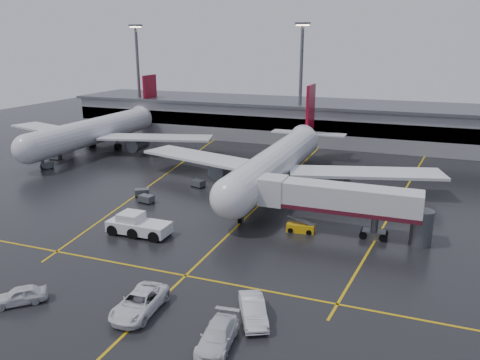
% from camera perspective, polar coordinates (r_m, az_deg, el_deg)
% --- Properties ---
extents(ground, '(220.00, 220.00, 0.00)m').
position_cam_1_polar(ground, '(66.26, 2.24, -3.04)').
color(ground, black).
rests_on(ground, ground).
extents(apron_line_centre, '(0.25, 90.00, 0.02)m').
position_cam_1_polar(apron_line_centre, '(66.25, 2.24, -3.03)').
color(apron_line_centre, gold).
rests_on(apron_line_centre, ground).
extents(apron_line_stop, '(60.00, 0.25, 0.02)m').
position_cam_1_polar(apron_line_stop, '(47.59, -6.48, -11.22)').
color(apron_line_stop, gold).
rests_on(apron_line_stop, ground).
extents(apron_line_left, '(9.99, 69.35, 0.02)m').
position_cam_1_polar(apron_line_left, '(82.89, -8.70, 0.76)').
color(apron_line_left, gold).
rests_on(apron_line_left, ground).
extents(apron_line_right, '(7.57, 69.64, 0.02)m').
position_cam_1_polar(apron_line_right, '(72.69, 18.43, -2.12)').
color(apron_line_right, gold).
rests_on(apron_line_right, ground).
extents(terminal, '(122.00, 19.00, 8.60)m').
position_cam_1_polar(terminal, '(110.46, 10.34, 6.84)').
color(terminal, gray).
rests_on(terminal, ground).
extents(light_mast_left, '(3.00, 1.20, 25.45)m').
position_cam_1_polar(light_mast_left, '(120.52, -12.00, 12.39)').
color(light_mast_left, '#595B60').
rests_on(light_mast_left, ground).
extents(light_mast_mid, '(3.00, 1.20, 25.45)m').
position_cam_1_polar(light_mast_mid, '(104.57, 7.25, 12.07)').
color(light_mast_mid, '#595B60').
rests_on(light_mast_mid, ground).
extents(main_airliner, '(48.80, 45.60, 14.10)m').
position_cam_1_polar(main_airliner, '(73.94, 4.69, 2.37)').
color(main_airliner, silver).
rests_on(main_airliner, ground).
extents(second_airliner, '(48.80, 45.60, 14.10)m').
position_cam_1_polar(second_airliner, '(103.45, -16.31, 5.76)').
color(second_airliner, silver).
rests_on(second_airliner, ground).
extents(jet_bridge, '(19.90, 3.40, 6.05)m').
position_cam_1_polar(jet_bridge, '(56.80, 11.72, -2.52)').
color(jet_bridge, silver).
rests_on(jet_bridge, ground).
extents(pushback_tractor, '(7.43, 3.19, 2.65)m').
position_cam_1_polar(pushback_tractor, '(57.59, -12.06, -5.32)').
color(pushback_tractor, white).
rests_on(pushback_tractor, ground).
extents(belt_loader, '(3.36, 1.76, 2.06)m').
position_cam_1_polar(belt_loader, '(57.66, 7.21, -5.64)').
color(belt_loader, '#EAA80C').
rests_on(belt_loader, ground).
extents(service_van_a, '(3.26, 6.51, 1.77)m').
position_cam_1_polar(service_van_a, '(42.07, -11.85, -14.07)').
color(service_van_a, white).
rests_on(service_van_a, ground).
extents(service_van_b, '(2.92, 5.88, 1.64)m').
position_cam_1_polar(service_van_b, '(37.44, -2.68, -17.99)').
color(service_van_b, silver).
rests_on(service_van_b, ground).
extents(service_van_c, '(4.08, 5.58, 1.75)m').
position_cam_1_polar(service_van_c, '(40.30, 1.57, -15.17)').
color(service_van_c, silver).
rests_on(service_van_c, ground).
extents(service_van_d, '(4.54, 4.39, 1.53)m').
position_cam_1_polar(service_van_d, '(46.56, -24.70, -12.33)').
color(service_van_d, silver).
rests_on(service_van_d, ground).
extents(baggage_cart_a, '(2.18, 1.61, 1.12)m').
position_cam_1_polar(baggage_cart_a, '(68.34, -11.06, -2.18)').
color(baggage_cart_a, '#595B60').
rests_on(baggage_cart_a, ground).
extents(baggage_cart_b, '(2.38, 2.13, 1.12)m').
position_cam_1_polar(baggage_cart_b, '(71.35, -11.55, -1.42)').
color(baggage_cart_b, '#595B60').
rests_on(baggage_cart_b, ground).
extents(baggage_cart_c, '(2.30, 1.86, 1.12)m').
position_cam_1_polar(baggage_cart_c, '(74.53, -5.01, -0.38)').
color(baggage_cart_c, '#595B60').
rests_on(baggage_cart_c, ground).
extents(baggage_cart_d, '(2.10, 1.47, 1.12)m').
position_cam_1_polar(baggage_cart_d, '(97.97, -21.04, 2.63)').
color(baggage_cart_d, '#595B60').
rests_on(baggage_cart_d, ground).
extents(baggage_cart_e, '(2.38, 2.21, 1.12)m').
position_cam_1_polar(baggage_cart_e, '(91.81, -21.93, 1.67)').
color(baggage_cart_e, '#595B60').
rests_on(baggage_cart_e, ground).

